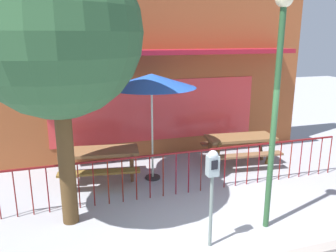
{
  "coord_description": "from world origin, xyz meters",
  "views": [
    {
      "loc": [
        -2.48,
        -4.41,
        3.33
      ],
      "look_at": [
        -0.35,
        2.39,
        1.45
      ],
      "focal_mm": 36.18,
      "sensor_mm": 36.0,
      "label": 1
    }
  ],
  "objects_px": {
    "street_tree": "(56,33)",
    "parking_meter_near": "(212,174)",
    "picnic_table_left": "(100,157)",
    "street_lamp": "(277,81)",
    "picnic_table_right": "(240,142)",
    "patio_umbrella": "(152,81)"
  },
  "relations": [
    {
      "from": "picnic_table_right",
      "to": "patio_umbrella",
      "type": "xyz_separation_m",
      "value": [
        -2.48,
        -0.25,
        1.75
      ]
    },
    {
      "from": "picnic_table_right",
      "to": "parking_meter_near",
      "type": "bearing_deg",
      "value": -125.88
    },
    {
      "from": "patio_umbrella",
      "to": "street_tree",
      "type": "relative_size",
      "value": 0.53
    },
    {
      "from": "street_tree",
      "to": "parking_meter_near",
      "type": "bearing_deg",
      "value": -34.26
    },
    {
      "from": "parking_meter_near",
      "to": "street_tree",
      "type": "relative_size",
      "value": 0.34
    },
    {
      "from": "picnic_table_left",
      "to": "street_tree",
      "type": "distance_m",
      "value": 3.34
    },
    {
      "from": "picnic_table_left",
      "to": "parking_meter_near",
      "type": "height_order",
      "value": "parking_meter_near"
    },
    {
      "from": "street_tree",
      "to": "picnic_table_left",
      "type": "bearing_deg",
      "value": 66.28
    },
    {
      "from": "picnic_table_left",
      "to": "picnic_table_right",
      "type": "relative_size",
      "value": 1.03
    },
    {
      "from": "patio_umbrella",
      "to": "picnic_table_left",
      "type": "bearing_deg",
      "value": 168.84
    },
    {
      "from": "picnic_table_left",
      "to": "parking_meter_near",
      "type": "distance_m",
      "value": 3.53
    },
    {
      "from": "parking_meter_near",
      "to": "street_lamp",
      "type": "relative_size",
      "value": 0.41
    },
    {
      "from": "picnic_table_left",
      "to": "patio_umbrella",
      "type": "height_order",
      "value": "patio_umbrella"
    },
    {
      "from": "picnic_table_right",
      "to": "street_tree",
      "type": "bearing_deg",
      "value": -159.03
    },
    {
      "from": "parking_meter_near",
      "to": "street_lamp",
      "type": "distance_m",
      "value": 1.84
    },
    {
      "from": "picnic_table_right",
      "to": "parking_meter_near",
      "type": "distance_m",
      "value": 3.97
    },
    {
      "from": "patio_umbrella",
      "to": "street_tree",
      "type": "bearing_deg",
      "value": -143.39
    },
    {
      "from": "picnic_table_left",
      "to": "street_lamp",
      "type": "bearing_deg",
      "value": -48.08
    },
    {
      "from": "picnic_table_right",
      "to": "patio_umbrella",
      "type": "relative_size",
      "value": 0.76
    },
    {
      "from": "picnic_table_left",
      "to": "picnic_table_right",
      "type": "bearing_deg",
      "value": 0.08
    },
    {
      "from": "patio_umbrella",
      "to": "parking_meter_near",
      "type": "xyz_separation_m",
      "value": [
        0.19,
        -2.93,
        -1.09
      ]
    },
    {
      "from": "picnic_table_right",
      "to": "patio_umbrella",
      "type": "height_order",
      "value": "patio_umbrella"
    }
  ]
}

